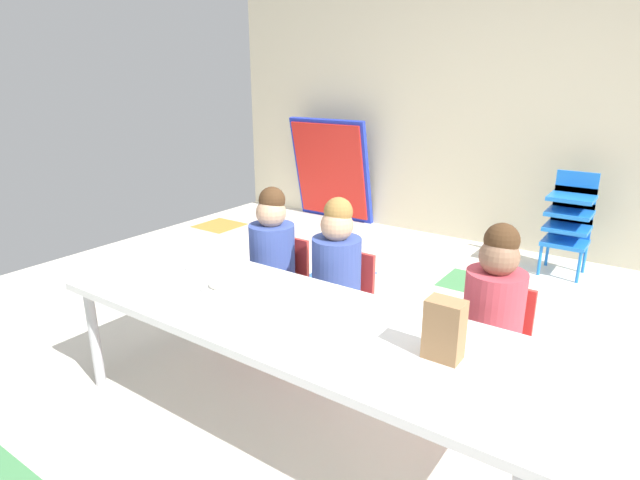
% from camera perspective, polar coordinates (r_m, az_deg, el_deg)
% --- Properties ---
extents(ground_plane, '(6.20, 4.83, 0.02)m').
position_cam_1_polar(ground_plane, '(2.99, 7.66, -13.02)').
color(ground_plane, silver).
extents(back_wall, '(6.20, 0.10, 2.79)m').
position_cam_1_polar(back_wall, '(4.85, 22.18, 15.18)').
color(back_wall, beige).
rests_on(back_wall, ground_plane).
extents(craft_table, '(2.20, 0.73, 0.56)m').
position_cam_1_polar(craft_table, '(2.21, -3.00, -9.05)').
color(craft_table, white).
rests_on(craft_table, ground_plane).
extents(seated_child_near_camera, '(0.32, 0.31, 0.92)m').
position_cam_1_polar(seated_child_near_camera, '(2.97, -5.20, -1.15)').
color(seated_child_near_camera, red).
rests_on(seated_child_near_camera, ground_plane).
extents(seated_child_middle_seat, '(0.32, 0.31, 0.92)m').
position_cam_1_polar(seated_child_middle_seat, '(2.72, 1.93, -2.89)').
color(seated_child_middle_seat, red).
rests_on(seated_child_middle_seat, ground_plane).
extents(seated_child_far_right, '(0.34, 0.34, 0.92)m').
position_cam_1_polar(seated_child_far_right, '(2.41, 18.68, -6.74)').
color(seated_child_far_right, red).
rests_on(seated_child_far_right, ground_plane).
extents(kid_chair_blue_stack, '(0.32, 0.30, 0.80)m').
position_cam_1_polar(kid_chair_blue_stack, '(4.45, 25.84, 2.28)').
color(kid_chair_blue_stack, blue).
rests_on(kid_chair_blue_stack, ground_plane).
extents(folded_activity_table, '(0.90, 0.29, 1.09)m').
position_cam_1_polar(folded_activity_table, '(5.52, 1.19, 7.68)').
color(folded_activity_table, '#1E33BF').
rests_on(folded_activity_table, ground_plane).
extents(paper_bag_brown, '(0.13, 0.09, 0.22)m').
position_cam_1_polar(paper_bag_brown, '(1.87, 13.56, -9.59)').
color(paper_bag_brown, '#9E754C').
rests_on(paper_bag_brown, craft_table).
extents(paper_plate_near_edge, '(0.18, 0.18, 0.01)m').
position_cam_1_polar(paper_plate_near_edge, '(2.47, -11.01, -5.13)').
color(paper_plate_near_edge, white).
rests_on(paper_plate_near_edge, craft_table).
extents(paper_plate_center_table, '(0.18, 0.18, 0.01)m').
position_cam_1_polar(paper_plate_center_table, '(2.74, -12.76, -2.88)').
color(paper_plate_center_table, white).
rests_on(paper_plate_center_table, craft_table).
extents(donut_powdered_on_plate, '(0.10, 0.10, 0.03)m').
position_cam_1_polar(donut_powdered_on_plate, '(2.46, -11.04, -4.76)').
color(donut_powdered_on_plate, white).
rests_on(donut_powdered_on_plate, craft_table).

